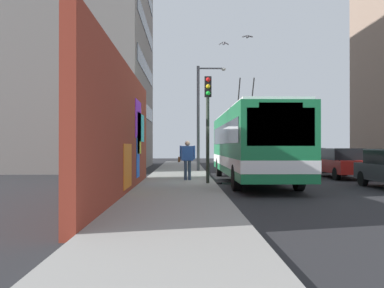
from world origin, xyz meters
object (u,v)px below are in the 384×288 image
object	(u,v)px
pedestrian_midblock	(187,157)
traffic_light	(208,112)
city_bus	(251,143)
parked_car_white	(306,159)
street_lamp	(201,110)
parked_car_red	(340,162)

from	to	relation	value
pedestrian_midblock	traffic_light	world-z (taller)	traffic_light
city_bus	parked_car_white	size ratio (longest dim) A/B	2.52
parked_car_white	street_lamp	xyz separation A→B (m)	(-1.88, 7.24, 3.13)
parked_car_white	city_bus	bearing A→B (deg)	149.22
parked_car_white	street_lamp	distance (m)	8.11
parked_car_red	street_lamp	world-z (taller)	street_lamp
city_bus	parked_car_white	world-z (taller)	city_bus
traffic_light	street_lamp	xyz separation A→B (m)	(9.11, -0.11, 0.85)
parked_car_red	pedestrian_midblock	distance (m)	8.77
parked_car_red	city_bus	bearing A→B (deg)	116.17
traffic_light	parked_car_red	bearing A→B (deg)	-56.78
parked_car_red	traffic_light	distance (m)	9.08
city_bus	pedestrian_midblock	bearing A→B (deg)	100.40
pedestrian_midblock	street_lamp	xyz separation A→B (m)	(7.40, -0.95, 2.76)
traffic_light	street_lamp	world-z (taller)	street_lamp
parked_car_red	traffic_light	size ratio (longest dim) A/B	1.07
street_lamp	pedestrian_midblock	bearing A→B (deg)	172.70
parked_car_red	traffic_light	xyz separation A→B (m)	(-4.81, 7.35, 2.28)
parked_car_red	traffic_light	bearing A→B (deg)	123.22
pedestrian_midblock	city_bus	bearing A→B (deg)	-79.60
city_bus	street_lamp	size ratio (longest dim) A/B	1.84
traffic_light	street_lamp	distance (m)	9.15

